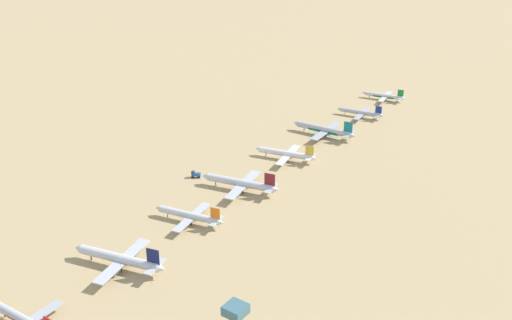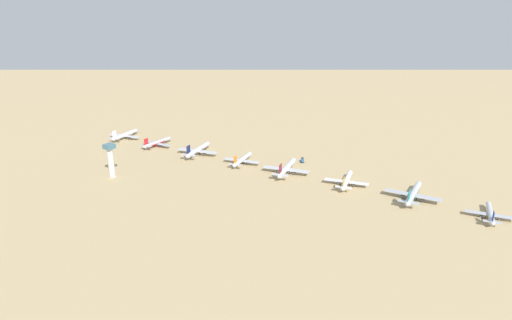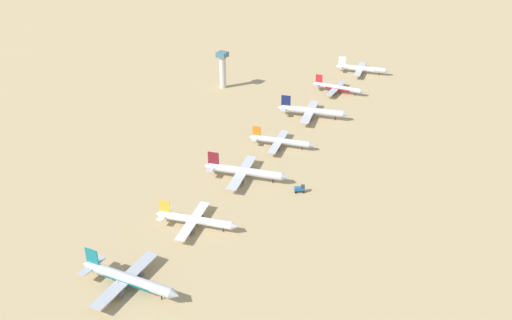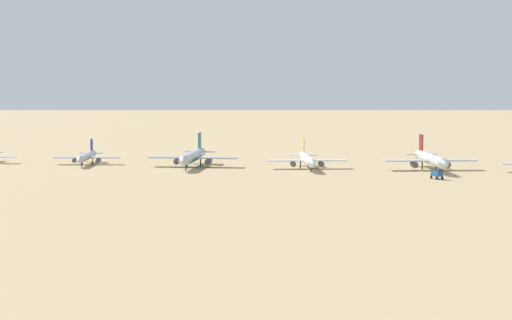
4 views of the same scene
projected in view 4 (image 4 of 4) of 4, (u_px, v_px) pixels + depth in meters
name	position (u px, v px, depth m)	size (l,w,h in m)	color
ground_plane	(423.00, 170.00, 381.57)	(2295.19, 2295.19, 0.00)	tan
parked_jet_1	(87.00, 157.00, 404.70)	(35.42, 28.96, 10.24)	#B2B7C1
parked_jet_2	(193.00, 156.00, 393.75)	(46.61, 37.84, 13.44)	#B2B7C1
parked_jet_3	(307.00, 159.00, 386.63)	(40.32, 33.08, 11.73)	white
parked_jet_4	(431.00, 159.00, 380.77)	(46.49, 38.14, 13.52)	silver
service_truck	(437.00, 174.00, 349.49)	(5.70, 4.83, 3.90)	#1E5999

